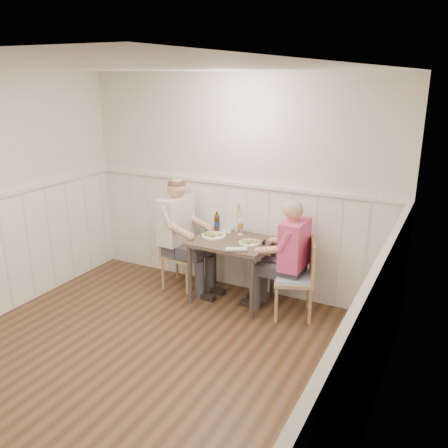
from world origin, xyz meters
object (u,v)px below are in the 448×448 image
object	(u,v)px
chair_left	(178,251)
diner_cream	(179,242)
grass_vase	(237,218)
chair_right	(299,276)
beer_bottle	(217,222)
man_in_pink	(290,266)
dining_table	(232,249)

from	to	relation	value
chair_left	diner_cream	bearing A→B (deg)	-29.66
chair_left	grass_vase	bearing A→B (deg)	20.99
chair_right	diner_cream	distance (m)	1.56
chair_right	beer_bottle	xyz separation A→B (m)	(-1.13, 0.23, 0.38)
man_in_pink	diner_cream	world-z (taller)	diner_cream
dining_table	beer_bottle	world-z (taller)	beer_bottle
diner_cream	grass_vase	distance (m)	0.77
man_in_pink	grass_vase	bearing A→B (deg)	159.90
diner_cream	beer_bottle	bearing A→B (deg)	24.25
dining_table	diner_cream	distance (m)	0.73
chair_right	grass_vase	world-z (taller)	grass_vase
diner_cream	beer_bottle	xyz separation A→B (m)	(0.42, 0.19, 0.26)
beer_bottle	diner_cream	bearing A→B (deg)	-155.75
grass_vase	chair_left	bearing A→B (deg)	-159.01
chair_left	grass_vase	xyz separation A→B (m)	(0.68, 0.26, 0.45)
chair_right	grass_vase	distance (m)	1.06
dining_table	beer_bottle	size ratio (longest dim) A/B	3.60
man_in_pink	chair_right	bearing A→B (deg)	-17.11
dining_table	chair_right	bearing A→B (deg)	-1.15
chair_right	grass_vase	bearing A→B (deg)	160.29
dining_table	chair_right	size ratio (longest dim) A/B	1.00
dining_table	chair_right	distance (m)	0.84
chair_left	diner_cream	world-z (taller)	diner_cream
man_in_pink	grass_vase	size ratio (longest dim) A/B	3.64
chair_right	chair_left	xyz separation A→B (m)	(-1.59, 0.06, -0.02)
chair_left	beer_bottle	size ratio (longest dim) A/B	3.48
dining_table	diner_cream	xyz separation A→B (m)	(-0.73, 0.02, -0.05)
chair_right	chair_left	world-z (taller)	chair_right
dining_table	diner_cream	size ratio (longest dim) A/B	0.62
grass_vase	beer_bottle	bearing A→B (deg)	-156.14
beer_bottle	chair_right	bearing A→B (deg)	-11.59
chair_right	grass_vase	xyz separation A→B (m)	(-0.91, 0.33, 0.43)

